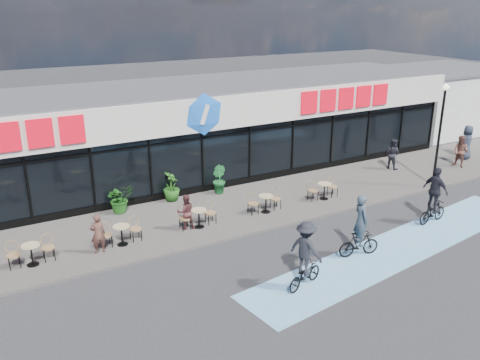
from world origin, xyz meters
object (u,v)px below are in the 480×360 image
object	(u,v)px
lamp_post	(440,126)
pedestrian_a	(461,152)
potted_plant_mid	(171,186)
cyclist_a	(360,233)
cyclist_b	(434,199)
potted_plant_left	(120,198)
pedestrian_b	(392,154)
potted_plant_right	(219,180)
patron_left	(98,234)
patron_right	(186,212)
pedestrian_c	(467,142)

from	to	relation	value
lamp_post	pedestrian_a	distance (m)	4.29
potted_plant_mid	cyclist_a	distance (m)	8.79
cyclist_a	cyclist_b	bearing A→B (deg)	8.95
potted_plant_left	pedestrian_b	distance (m)	14.31
lamp_post	potted_plant_right	xyz separation A→B (m)	(-9.44, 4.18, -2.26)
lamp_post	potted_plant_right	distance (m)	10.57
cyclist_a	lamp_post	bearing A→B (deg)	24.34
potted_plant_right	patron_left	bearing A→B (deg)	-153.17
pedestrian_a	cyclist_a	world-z (taller)	cyclist_a
potted_plant_left	patron_right	world-z (taller)	patron_right
potted_plant_mid	patron_left	world-z (taller)	patron_left
potted_plant_left	pedestrian_a	bearing A→B (deg)	-9.20
lamp_post	potted_plant_mid	size ratio (longest dim) A/B	3.71
cyclist_b	pedestrian_a	bearing A→B (deg)	31.27
potted_plant_left	pedestrian_b	xyz separation A→B (m)	(14.25, -1.26, 0.19)
potted_plant_left	cyclist_b	size ratio (longest dim) A/B	0.53
patron_left	pedestrian_b	size ratio (longest dim) A/B	0.90
patron_right	pedestrian_a	xyz separation A→B (m)	(15.85, 0.02, 0.15)
potted_plant_right	patron_left	xyz separation A→B (m)	(-6.37, -3.22, 0.09)
potted_plant_mid	potted_plant_right	distance (m)	2.27
potted_plant_mid	cyclist_a	world-z (taller)	cyclist_a
pedestrian_c	potted_plant_right	bearing A→B (deg)	-21.72
cyclist_a	potted_plant_left	bearing A→B (deg)	128.64
potted_plant_left	patron_left	distance (m)	3.66
pedestrian_c	cyclist_a	bearing A→B (deg)	10.03
patron_left	cyclist_b	world-z (taller)	cyclist_b
potted_plant_right	cyclist_b	world-z (taller)	cyclist_b
pedestrian_b	cyclist_a	world-z (taller)	cyclist_a
patron_right	patron_left	bearing A→B (deg)	17.32
pedestrian_b	pedestrian_c	bearing A→B (deg)	-114.95
potted_plant_left	cyclist_b	world-z (taller)	cyclist_b
patron_right	cyclist_b	bearing A→B (deg)	166.80
lamp_post	pedestrian_c	bearing A→B (deg)	23.04
lamp_post	patron_left	xyz separation A→B (m)	(-15.81, 0.95, -2.18)
lamp_post	patron_right	size ratio (longest dim) A/B	3.45
pedestrian_a	cyclist_b	xyz separation A→B (m)	(-6.88, -4.18, 0.07)
potted_plant_right	cyclist_a	bearing A→B (deg)	-78.64
cyclist_a	cyclist_b	world-z (taller)	cyclist_b
potted_plant_right	pedestrian_b	xyz separation A→B (m)	(9.62, -1.27, 0.17)
pedestrian_c	cyclist_b	world-z (taller)	cyclist_b
potted_plant_mid	potted_plant_left	bearing A→B (deg)	-175.80
potted_plant_left	cyclist_b	xyz separation A→B (m)	(10.72, -7.03, 0.31)
cyclist_a	cyclist_b	xyz separation A→B (m)	(4.53, 0.71, 0.14)
potted_plant_right	pedestrian_c	xyz separation A→B (m)	(14.51, -2.02, 0.32)
lamp_post	pedestrian_b	world-z (taller)	lamp_post
patron_left	pedestrian_b	xyz separation A→B (m)	(15.99, 1.96, 0.08)
pedestrian_b	cyclist_a	xyz separation A→B (m)	(-8.06, -6.48, -0.02)
lamp_post	potted_plant_mid	world-z (taller)	lamp_post
patron_left	potted_plant_right	bearing A→B (deg)	-151.18
potted_plant_mid	pedestrian_a	bearing A→B (deg)	-11.23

